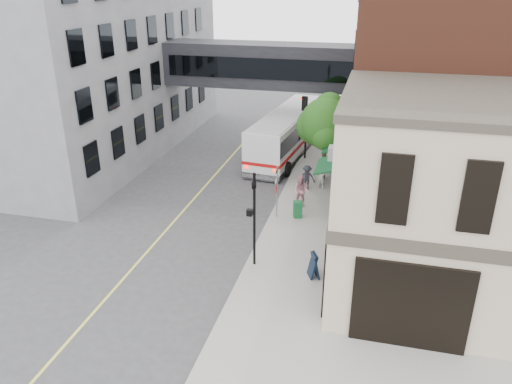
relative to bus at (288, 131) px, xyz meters
The scene contains 17 objects.
ground 18.02m from the bus, 86.64° to the right, with size 120.00×120.00×0.00m, color #38383A.
sidewalk_main 5.24m from the bus, 51.94° to the right, with size 4.00×60.00×0.15m, color gray.
corner_building 18.95m from the bus, 57.76° to the right, with size 10.19×8.12×8.45m.
brick_building 12.53m from the bus, 14.73° to the right, with size 13.76×18.00×14.00m.
opposite_building 16.89m from the bus, behind, with size 14.00×24.00×14.00m, color slate.
skyway_bridge 5.10m from the bus, behind, with size 14.00×3.18×3.00m.
traffic_signal_near 16.00m from the bus, 84.90° to the right, with size 0.44×0.22×4.60m.
traffic_signal_far 2.22m from the bus, 34.33° to the right, with size 0.53×0.28×4.50m.
street_sign_pole 10.99m from the bus, 82.46° to the right, with size 0.08×0.75×3.00m.
street_tree 6.08m from the bus, 55.25° to the right, with size 3.80×3.20×5.60m.
lane_marking 9.01m from the bus, 116.58° to the right, with size 0.12×40.00×0.01m, color #D8CC4C.
bus is the anchor object (origin of this frame).
pedestrian_a 7.11m from the bus, 62.20° to the right, with size 0.56×0.37×1.54m, color beige.
pedestrian_b 9.56m from the bus, 74.81° to the right, with size 0.91×0.71×1.87m, color #C57F8F.
pedestrian_c 7.22m from the bus, 69.94° to the right, with size 1.03×0.59×1.60m, color black.
newspaper_box 10.99m from the bus, 76.42° to the right, with size 0.46×0.41×0.93m, color #13552A.
sandwich_board 16.87m from the bus, 75.43° to the right, with size 0.41×0.64×1.14m, color black.
Camera 1 is at (5.26, -17.15, 12.39)m, focal length 35.00 mm.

